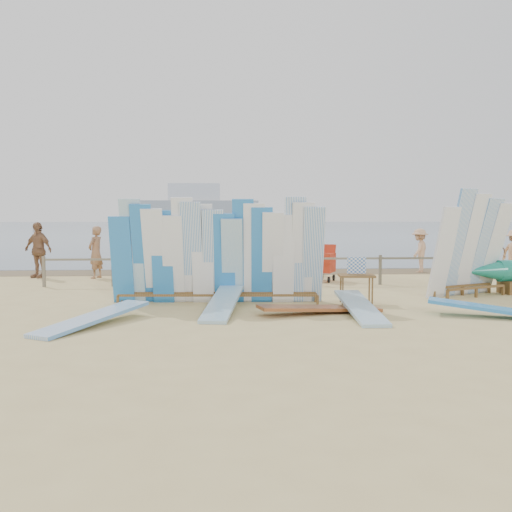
{
  "coord_description": "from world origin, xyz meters",
  "views": [
    {
      "loc": [
        -0.64,
        -13.09,
        2.03
      ],
      "look_at": [
        0.15,
        1.61,
        0.98
      ],
      "focal_mm": 38.0,
      "sensor_mm": 36.0,
      "label": 1
    }
  ],
  "objects": [
    {
      "name": "ground",
      "position": [
        0.0,
        0.0,
        0.0
      ],
      "size": [
        160.0,
        160.0,
        0.0
      ],
      "primitive_type": "plane",
      "color": "#D0B978",
      "rests_on": "ground"
    },
    {
      "name": "beachgoer_2",
      "position": [
        -3.32,
        4.97,
        0.83
      ],
      "size": [
        0.89,
        0.69,
        1.66
      ],
      "primitive_type": "imported",
      "rotation": [
        0.0,
        0.0,
        0.43
      ],
      "color": "beige",
      "rests_on": "ground"
    },
    {
      "name": "flat_board_e",
      "position": [
        -3.17,
        -2.87,
        0.0
      ],
      "size": [
        1.81,
        2.63,
        0.29
      ],
      "primitive_type": "cube",
      "rotation": [
        0.08,
        0.0,
        -0.51
      ],
      "color": "white",
      "rests_on": "ground"
    },
    {
      "name": "beach_chair_left",
      "position": [
        -0.8,
        3.84,
        0.26
      ],
      "size": [
        0.68,
        0.7,
        0.9
      ],
      "rotation": [
        0.0,
        0.0,
        0.22
      ],
      "color": "#B12812",
      "rests_on": "ground"
    },
    {
      "name": "beach_chair_right",
      "position": [
        1.22,
        3.96,
        0.24
      ],
      "size": [
        0.55,
        0.57,
        0.82
      ],
      "rotation": [
        0.0,
        0.0,
        0.08
      ],
      "color": "#B12812",
      "rests_on": "ground"
    },
    {
      "name": "vendor_table",
      "position": [
        2.41,
        -0.55,
        0.37
      ],
      "size": [
        0.88,
        0.66,
        1.1
      ],
      "rotation": [
        0.0,
        0.0,
        -0.1
      ],
      "color": "brown",
      "rests_on": "ground"
    },
    {
      "name": "main_surfboard_rack",
      "position": [
        -0.84,
        -0.39,
        1.13
      ],
      "size": [
        5.02,
        0.98,
        2.51
      ],
      "rotation": [
        0.0,
        0.0,
        -0.05
      ],
      "color": "brown",
      "rests_on": "ground"
    },
    {
      "name": "fence",
      "position": [
        0.0,
        3.0,
        0.63
      ],
      "size": [
        12.08,
        0.08,
        0.9
      ],
      "color": "#756C58",
      "rests_on": "ground"
    },
    {
      "name": "flat_board_b",
      "position": [
        2.12,
        -2.06,
        0.0
      ],
      "size": [
        0.57,
        2.7,
        0.35
      ],
      "primitive_type": "cube",
      "rotation": [
        0.1,
        0.0,
        -0.0
      ],
      "color": "#82B4D0",
      "rests_on": "ground"
    },
    {
      "name": "stroller",
      "position": [
        2.49,
        3.91,
        0.47
      ],
      "size": [
        0.89,
        1.02,
        1.17
      ],
      "rotation": [
        0.0,
        0.0,
        -0.43
      ],
      "color": "#B12812",
      "rests_on": "ground"
    },
    {
      "name": "side_surfboard_rack",
      "position": [
        5.6,
        0.43,
        1.24
      ],
      "size": [
        2.44,
        1.59,
        2.75
      ],
      "rotation": [
        0.0,
        0.0,
        0.42
      ],
      "color": "brown",
      "rests_on": "ground"
    },
    {
      "name": "beachgoer_5",
      "position": [
        1.77,
        6.33,
        0.89
      ],
      "size": [
        1.49,
        1.59,
        1.78
      ],
      "primitive_type": "imported",
      "rotation": [
        0.0,
        0.0,
        3.99
      ],
      "color": "beige",
      "rests_on": "ground"
    },
    {
      "name": "beachgoer_10",
      "position": [
        8.11,
        4.58,
        0.92
      ],
      "size": [
        1.17,
        0.92,
        1.83
      ],
      "primitive_type": "imported",
      "rotation": [
        0.0,
        0.0,
        5.78
      ],
      "color": "#8C6042",
      "rests_on": "ground"
    },
    {
      "name": "beachgoer_0",
      "position": [
        -3.74,
        5.03,
        0.77
      ],
      "size": [
        0.84,
        0.6,
        1.55
      ],
      "primitive_type": "imported",
      "rotation": [
        0.0,
        0.0,
        0.35
      ],
      "color": "tan",
      "rests_on": "ground"
    },
    {
      "name": "beachgoer_extra_1",
      "position": [
        -7.01,
        5.5,
        0.94
      ],
      "size": [
        1.2,
        0.91,
        1.88
      ],
      "primitive_type": "imported",
      "rotation": [
        0.0,
        0.0,
        5.83
      ],
      "color": "#8C6042",
      "rests_on": "ground"
    },
    {
      "name": "flat_board_a",
      "position": [
        -0.73,
        -1.57,
        0.0
      ],
      "size": [
        0.96,
        2.74,
        0.42
      ],
      "primitive_type": "cube",
      "rotation": [
        0.13,
        0.0,
        -0.15
      ],
      "color": "#82B4D0",
      "rests_on": "ground"
    },
    {
      "name": "beachgoer_11",
      "position": [
        -3.38,
        5.95,
        0.92
      ],
      "size": [
        0.63,
        1.72,
        1.83
      ],
      "primitive_type": "imported",
      "rotation": [
        0.0,
        0.0,
        1.52
      ],
      "color": "beige",
      "rests_on": "ground"
    },
    {
      "name": "beachgoer_4",
      "position": [
        0.71,
        3.73,
        0.82
      ],
      "size": [
        0.89,
        1.03,
        1.64
      ],
      "primitive_type": "imported",
      "rotation": [
        0.0,
        0.0,
        4.11
      ],
      "color": "#8C6042",
      "rests_on": "ground"
    },
    {
      "name": "beachgoer_6",
      "position": [
        1.86,
        4.25,
        0.85
      ],
      "size": [
        0.88,
        0.51,
        1.7
      ],
      "primitive_type": "imported",
      "rotation": [
        0.0,
        0.0,
        3.0
      ],
      "color": "tan",
      "rests_on": "ground"
    },
    {
      "name": "beachgoer_3",
      "position": [
        -0.0,
        5.51,
        0.77
      ],
      "size": [
        0.91,
        1.05,
        1.54
      ],
      "primitive_type": "imported",
      "rotation": [
        0.0,
        0.0,
        4.1
      ],
      "color": "tan",
      "rests_on": "ground"
    },
    {
      "name": "wet_sand_strip",
      "position": [
        0.0,
        7.2,
        0.0
      ],
      "size": [
        40.0,
        2.6,
        0.01
      ],
      "primitive_type": "cube",
      "color": "brown",
      "rests_on": "ground"
    },
    {
      "name": "beachgoer_1",
      "position": [
        -5.02,
        5.21,
        0.87
      ],
      "size": [
        0.55,
        0.72,
        1.74
      ],
      "primitive_type": "imported",
      "rotation": [
        0.0,
        0.0,
        4.36
      ],
      "color": "#8C6042",
      "rests_on": "ground"
    },
    {
      "name": "ocean",
      "position": [
        0.0,
        128.0,
        0.0
      ],
      "size": [
        320.0,
        240.0,
        0.02
      ],
      "primitive_type": "cube",
      "color": "#415B74",
      "rests_on": "ground"
    },
    {
      "name": "beachgoer_9",
      "position": [
        6.51,
        6.6,
        0.81
      ],
      "size": [
        0.98,
        1.1,
        1.63
      ],
      "primitive_type": "imported",
      "rotation": [
        0.0,
        0.0,
        4.07
      ],
      "color": "tan",
      "rests_on": "ground"
    },
    {
      "name": "distant_ship",
      "position": [
        -12.0,
        180.0,
        5.31
      ],
      "size": [
        45.0,
        8.0,
        14.0
      ],
      "color": "#999EA3",
      "rests_on": "ocean"
    },
    {
      "name": "flat_board_d",
      "position": [
        4.85,
        -2.5,
        0.0
      ],
      "size": [
        2.69,
        1.6,
        0.33
      ],
      "primitive_type": "cube",
      "rotation": [
        0.1,
        0.0,
        1.16
      ],
      "color": "#2879CA",
      "rests_on": "ground"
    },
    {
      "name": "flat_board_c",
      "position": [
        1.33,
        -1.81,
        0.0
      ],
      "size": [
        2.75,
        1.23,
        0.22
      ],
      "primitive_type": "cube",
      "rotation": [
        0.06,
        0.0,
        1.83
      ],
      "color": "#975329",
      "rests_on": "ground"
    }
  ]
}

